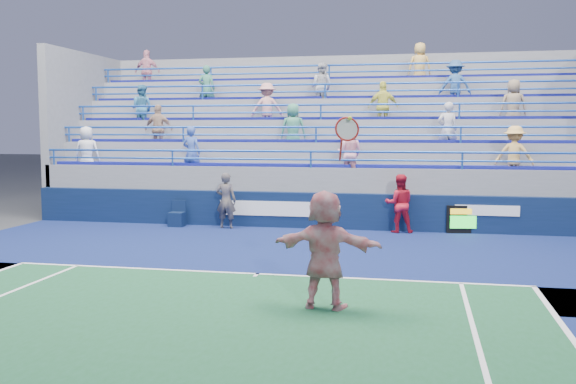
% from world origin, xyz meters
% --- Properties ---
extents(ground, '(120.00, 120.00, 0.00)m').
position_xyz_m(ground, '(0.00, 0.00, 0.00)').
color(ground, '#333538').
extents(sponsor_wall, '(18.00, 0.32, 1.10)m').
position_xyz_m(sponsor_wall, '(0.00, 6.50, 0.55)').
color(sponsor_wall, '#091835').
rests_on(sponsor_wall, ground).
extents(bleacher_stand, '(18.00, 5.60, 6.13)m').
position_xyz_m(bleacher_stand, '(-0.00, 10.27, 1.55)').
color(bleacher_stand, slate).
rests_on(bleacher_stand, ground).
extents(serve_speed_board, '(1.19, 0.31, 0.82)m').
position_xyz_m(serve_speed_board, '(4.66, 6.39, 0.41)').
color(serve_speed_board, black).
rests_on(serve_speed_board, ground).
extents(judge_chair, '(0.47, 0.47, 0.81)m').
position_xyz_m(judge_chair, '(-4.11, 6.01, 0.26)').
color(judge_chair, '#0B1937').
rests_on(judge_chair, ground).
extents(tennis_player, '(1.92, 0.78, 3.23)m').
position_xyz_m(tennis_player, '(1.74, -2.22, 1.01)').
color(tennis_player, silver).
rests_on(tennis_player, ground).
extents(line_judge, '(0.65, 0.44, 1.72)m').
position_xyz_m(line_judge, '(-2.48, 5.93, 0.86)').
color(line_judge, '#131735').
rests_on(line_judge, ground).
extents(ball_girl, '(0.92, 0.76, 1.72)m').
position_xyz_m(ball_girl, '(2.72, 6.17, 0.86)').
color(ball_girl, '#B61428').
rests_on(ball_girl, ground).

